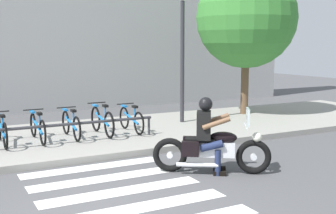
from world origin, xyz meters
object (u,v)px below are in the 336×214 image
bicycle_5 (131,119)px  bicycle_3 (71,124)px  rider (208,130)px  bicycle_4 (102,121)px  street_lamp (182,45)px  bicycle_2 (38,127)px  bike_rack (60,126)px  tree_near_rack (246,18)px  bicycle_1 (2,130)px  motorcycle (212,149)px

bicycle_5 → bicycle_3: bearing=-180.0°
rider → bicycle_3: 3.98m
bicycle_4 → street_lamp: street_lamp is taller
bicycle_5 → bicycle_4: bearing=-179.9°
bicycle_2 → bicycle_5: bearing=-0.0°
rider → bicycle_4: rider is taller
bike_rack → rider: bearing=-56.3°
bicycle_4 → tree_near_rack: bearing=11.5°
bicycle_2 → bicycle_5: size_ratio=1.08×
bicycle_3 → bicycle_5: bicycle_3 is taller
bicycle_1 → tree_near_rack: bearing=8.0°
rider → bicycle_1: size_ratio=0.85×
bicycle_2 → tree_near_rack: size_ratio=0.34×
motorcycle → bicycle_3: 4.03m
motorcycle → bicycle_1: 4.93m
bicycle_4 → street_lamp: bearing=14.1°
street_lamp → tree_near_rack: (2.61, 0.40, 0.87)m
bicycle_4 → street_lamp: size_ratio=0.42×
motorcycle → bicycle_3: size_ratio=1.22×
motorcycle → bicycle_2: size_ratio=1.14×
bicycle_2 → bicycle_4: (1.60, -0.00, 0.03)m
street_lamp → rider: bearing=-113.7°
motorcycle → bicycle_5: motorcycle is taller
bicycle_1 → bike_rack: (1.20, -0.56, 0.08)m
rider → bicycle_5: bearing=90.6°
tree_near_rack → bicycle_4: bearing=-168.5°
bicycle_2 → bicycle_3: bearing=-0.0°
street_lamp → bicycle_4: bearing=-165.9°
bike_rack → street_lamp: street_lamp is taller
motorcycle → bicycle_4: motorcycle is taller
bicycle_3 → bicycle_4: (0.80, -0.00, 0.03)m
bicycle_3 → bicycle_4: bicycle_4 is taller
motorcycle → bike_rack: size_ratio=0.42×
bicycle_1 → tree_near_rack: tree_near_rack is taller
bicycle_1 → bike_rack: size_ratio=0.37×
bicycle_3 → bike_rack: (-0.40, -0.55, 0.08)m
rider → bicycle_1: bearing=131.9°
bicycle_3 → bicycle_1: bearing=180.0°
bike_rack → tree_near_rack: 7.26m
bicycle_3 → street_lamp: size_ratio=0.40×
motorcycle → tree_near_rack: size_ratio=0.39×
rider → bicycle_3: bearing=114.4°
bicycle_5 → tree_near_rack: 5.44m
bicycle_3 → bicycle_5: size_ratio=1.02×
bicycle_1 → bicycle_5: 3.20m
bicycle_2 → street_lamp: 4.78m
street_lamp → tree_near_rack: size_ratio=0.80×
bicycle_2 → bike_rack: size_ratio=0.37×
bicycle_1 → street_lamp: size_ratio=0.43×
motorcycle → rider: (-0.06, 0.05, 0.37)m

